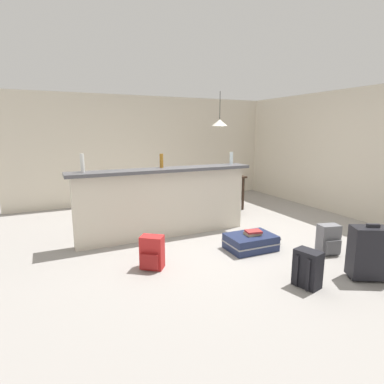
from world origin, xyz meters
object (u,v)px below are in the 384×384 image
object	(u,v)px
bottle_amber	(161,161)
dining_chair_near_partition	(225,190)
pendant_lamp	(220,123)
backpack_grey	(329,240)
backpack_black	(308,269)
suitcase_flat_navy	(251,242)
dining_table	(216,180)
backpack_red	(152,253)
book_stack	(253,233)
bottle_white	(82,163)
bottle_clear	(231,158)
suitcase_upright_black	(370,252)

from	to	relation	value
bottle_amber	dining_chair_near_partition	bearing A→B (deg)	22.88
pendant_lamp	backpack_grey	xyz separation A→B (m)	(0.12, -2.87, -1.66)
bottle_amber	backpack_black	size ratio (longest dim) A/B	0.53
pendant_lamp	suitcase_flat_navy	xyz separation A→B (m)	(-0.77, -2.27, -1.75)
dining_table	pendant_lamp	distance (m)	1.22
bottle_amber	backpack_red	bearing A→B (deg)	-115.79
bottle_amber	pendant_lamp	xyz separation A→B (m)	(1.70, 1.10, 0.63)
backpack_black	book_stack	distance (m)	1.17
bottle_amber	pendant_lamp	distance (m)	2.12
pendant_lamp	backpack_black	distance (m)	3.92
pendant_lamp	backpack_black	size ratio (longest dim) A/B	1.79
bottle_white	suitcase_flat_navy	size ratio (longest dim) A/B	0.32
bottle_amber	dining_table	bearing A→B (deg)	34.91
bottle_amber	suitcase_flat_navy	bearing A→B (deg)	-51.56
backpack_grey	backpack_red	distance (m)	2.46
bottle_white	suitcase_flat_navy	world-z (taller)	bottle_white
dining_chair_near_partition	backpack_red	bearing A→B (deg)	-139.49
bottle_clear	backpack_black	world-z (taller)	bottle_clear
bottle_amber	pendant_lamp	bearing A→B (deg)	32.88
suitcase_flat_navy	suitcase_upright_black	xyz separation A→B (m)	(0.68, -1.35, 0.22)
dining_chair_near_partition	backpack_grey	world-z (taller)	dining_chair_near_partition
backpack_red	bottle_white	bearing A→B (deg)	119.57
bottle_white	pendant_lamp	bearing A→B (deg)	21.58
pendant_lamp	backpack_grey	size ratio (longest dim) A/B	1.79
bottle_clear	suitcase_upright_black	world-z (taller)	bottle_clear
backpack_black	book_stack	xyz separation A→B (m)	(0.11, 1.16, 0.05)
backpack_red	backpack_black	size ratio (longest dim) A/B	1.00
bottle_amber	dining_chair_near_partition	distance (m)	1.87
backpack_grey	book_stack	size ratio (longest dim) A/B	1.70
backpack_red	suitcase_upright_black	bearing A→B (deg)	-31.75
bottle_white	backpack_grey	xyz separation A→B (m)	(3.02, -1.72, -1.05)
bottle_clear	book_stack	bearing A→B (deg)	-106.16
pendant_lamp	bottle_clear	bearing A→B (deg)	-109.82
bottle_clear	bottle_amber	bearing A→B (deg)	178.81
bottle_clear	dining_chair_near_partition	bearing A→B (deg)	66.68
backpack_grey	bottle_clear	bearing A→B (deg)	106.60
pendant_lamp	bottle_amber	bearing A→B (deg)	-147.12
bottle_amber	bottle_clear	xyz separation A→B (m)	(1.29, -0.03, -0.01)
dining_chair_near_partition	suitcase_flat_navy	bearing A→B (deg)	-109.76
dining_table	dining_chair_near_partition	world-z (taller)	dining_chair_near_partition
bottle_amber	dining_table	distance (m)	2.10
dining_table	backpack_grey	size ratio (longest dim) A/B	2.62
bottle_white	dining_table	bearing A→B (deg)	22.86
dining_chair_near_partition	suitcase_upright_black	size ratio (longest dim) A/B	1.39
backpack_grey	backpack_black	size ratio (longest dim) A/B	1.00
bottle_amber	pendant_lamp	size ratio (longest dim) A/B	0.30
bottle_white	dining_chair_near_partition	bearing A→B (deg)	14.48
bottle_white	book_stack	xyz separation A→B (m)	(2.16, -1.14, -1.00)
dining_chair_near_partition	pendant_lamp	distance (m)	1.42
pendant_lamp	backpack_red	world-z (taller)	pendant_lamp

